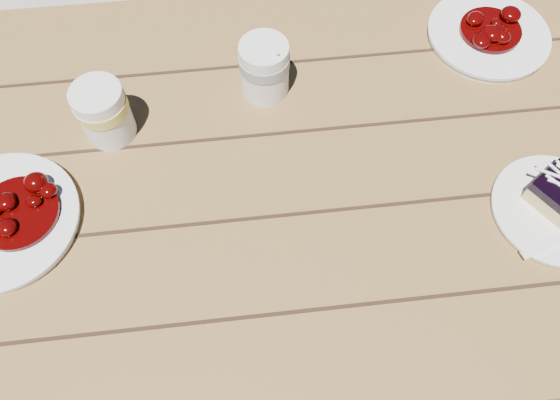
{
  "coord_description": "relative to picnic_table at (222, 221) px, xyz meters",
  "views": [
    {
      "loc": [
        0.06,
        -0.47,
        1.54
      ],
      "look_at": [
        0.1,
        -0.08,
        0.81
      ],
      "focal_mm": 35.0,
      "sensor_mm": 36.0,
      "label": 1
    }
  ],
  "objects": [
    {
      "name": "second_plate",
      "position": [
        0.55,
        0.26,
        0.17
      ],
      "size": [
        0.23,
        0.23,
        0.02
      ],
      "primitive_type": "cylinder",
      "color": "white",
      "rests_on": "picnic_table"
    },
    {
      "name": "fork_dessert",
      "position": [
        0.52,
        -0.18,
        0.17
      ],
      "size": [
        0.16,
        0.07,
        0.0
      ],
      "primitive_type": null,
      "rotation": [
        0.0,
        0.0,
        -1.26
      ],
      "color": "white",
      "rests_on": "dessert_plate"
    },
    {
      "name": "coffee_cup",
      "position": [
        0.1,
        0.18,
        0.21
      ],
      "size": [
        0.09,
        0.09,
        0.11
      ],
      "primitive_type": "cylinder",
      "color": "white",
      "rests_on": "picnic_table"
    },
    {
      "name": "dessert_plate",
      "position": [
        0.54,
        -0.12,
        0.17
      ],
      "size": [
        0.2,
        0.2,
        0.01
      ],
      "primitive_type": "cylinder",
      "color": "white",
      "rests_on": "picnic_table"
    },
    {
      "name": "second_stew",
      "position": [
        0.55,
        0.26,
        0.2
      ],
      "size": [
        0.12,
        0.12,
        0.04
      ],
      "primitive_type": null,
      "color": "#3F0202",
      "rests_on": "second_plate"
    },
    {
      "name": "picnic_table",
      "position": [
        0.0,
        0.0,
        0.0
      ],
      "size": [
        2.0,
        1.55,
        0.75
      ],
      "color": "brown",
      "rests_on": "ground"
    },
    {
      "name": "goulash_stew",
      "position": [
        -0.31,
        -0.04,
        0.2
      ],
      "size": [
        0.13,
        0.13,
        0.04
      ],
      "primitive_type": null,
      "color": "#3F0202",
      "rests_on": "main_plate"
    },
    {
      "name": "ground",
      "position": [
        0.0,
        0.0,
        -0.59
      ],
      "size": [
        60.0,
        60.0,
        0.0
      ],
      "primitive_type": "plane",
      "color": "#AEA89D",
      "rests_on": "ground"
    },
    {
      "name": "main_plate",
      "position": [
        -0.34,
        -0.04,
        0.17
      ],
      "size": [
        0.24,
        0.24,
        0.02
      ],
      "primitive_type": "cylinder",
      "color": "white",
      "rests_on": "picnic_table"
    },
    {
      "name": "second_cup",
      "position": [
        -0.17,
        0.12,
        0.21
      ],
      "size": [
        0.09,
        0.09,
        0.11
      ],
      "primitive_type": "cylinder",
      "color": "white",
      "rests_on": "picnic_table"
    }
  ]
}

